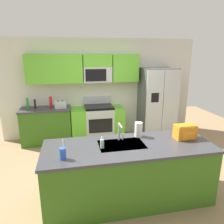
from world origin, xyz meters
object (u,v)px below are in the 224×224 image
toaster (61,104)px  bottle_red (51,102)px  sink_faucet (120,130)px  paper_towel_roll (139,129)px  pepper_mill (35,104)px  range_oven (98,122)px  backpack (185,132)px  refrigerator (157,103)px  soap_dispenser (102,144)px  drink_cup_blue (63,153)px  bottle_green (28,103)px

toaster → bottle_red: size_ratio=0.99×
sink_faucet → paper_towel_roll: (0.34, 0.10, -0.05)m
pepper_mill → bottle_red: bearing=5.2°
range_oven → sink_faucet: bearing=-89.1°
range_oven → toaster: (-0.92, -0.05, 0.55)m
pepper_mill → backpack: (2.61, -2.45, 0.00)m
refrigerator → backpack: size_ratio=5.78×
range_oven → pepper_mill: size_ratio=5.82×
soap_dispenser → backpack: backpack is taller
pepper_mill → drink_cup_blue: size_ratio=0.85×
toaster → pepper_mill: pepper_mill is taller
soap_dispenser → paper_towel_roll: 0.72m
refrigerator → bottle_red: (-2.79, 0.10, 0.12)m
toaster → sink_faucet: 2.47m
sink_faucet → paper_towel_roll: bearing=17.3°
paper_towel_roll → bottle_green: bearing=132.7°
paper_towel_roll → toaster: bearing=120.9°
toaster → sink_faucet: (0.96, -2.27, 0.08)m
range_oven → backpack: 2.74m
toaster → paper_towel_roll: (1.30, -2.17, 0.03)m
bottle_red → bottle_green: 0.55m
refrigerator → toaster: (-2.55, 0.02, 0.07)m
bottle_red → toaster: bearing=-19.4°
paper_towel_roll → soap_dispenser: bearing=-154.2°
bottle_red → soap_dispenser: size_ratio=1.66×
refrigerator → bottle_green: (-3.34, 0.11, 0.11)m
bottle_red → refrigerator: bearing=-2.1°
bottle_green → bottle_red: bearing=-0.5°
sink_faucet → soap_dispenser: 0.39m
drink_cup_blue → soap_dispenser: bearing=22.7°
pepper_mill → backpack: pepper_mill is taller
backpack → sink_faucet: bearing=173.1°
bottle_red → bottle_green: bearing=179.5°
refrigerator → paper_towel_roll: refrigerator is taller
refrigerator → bottle_red: refrigerator is taller
toaster → pepper_mill: 0.61m
range_oven → backpack: size_ratio=4.25×
refrigerator → paper_towel_roll: 2.49m
soap_dispenser → sink_faucet: bearing=33.9°
bottle_green → backpack: size_ratio=0.85×
toaster → refrigerator: bearing=-0.4°
soap_dispenser → backpack: 1.35m
bottle_green → paper_towel_roll: 3.07m
pepper_mill → bottle_green: bearing=167.8°
drink_cup_blue → backpack: drink_cup_blue is taller
soap_dispenser → backpack: size_ratio=0.53×
backpack → bottle_red: bearing=132.0°
drink_cup_blue → paper_towel_roll: size_ratio=1.14×
refrigerator → soap_dispenser: 3.11m
bottle_green → sink_faucet: 2.94m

